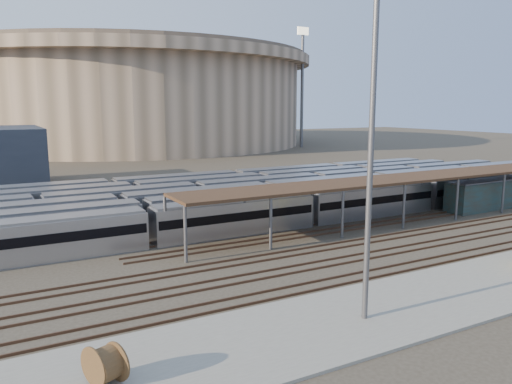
{
  "coord_description": "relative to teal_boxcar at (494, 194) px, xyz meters",
  "views": [
    {
      "loc": [
        -22.71,
        -38.43,
        13.5
      ],
      "look_at": [
        4.82,
        12.0,
        3.57
      ],
      "focal_mm": 35.0,
      "sensor_mm": 36.0,
      "label": 1
    }
  ],
  "objects": [
    {
      "name": "inspection_shed",
      "position": [
        -14.74,
        0.0,
        3.12
      ],
      "size": [
        60.3,
        6.0,
        5.3
      ],
      "color": "#525257",
      "rests_on": "ground"
    },
    {
      "name": "stadium",
      "position": [
        -11.74,
        136.0,
        14.61
      ],
      "size": [
        124.0,
        124.0,
        32.5
      ],
      "color": "tan",
      "rests_on": "ground"
    },
    {
      "name": "ground",
      "position": [
        -36.74,
        -4.0,
        -1.87
      ],
      "size": [
        420.0,
        420.0,
        0.0
      ],
      "primitive_type": "plane",
      "color": "#383026",
      "rests_on": "ground"
    },
    {
      "name": "cable_reel_east",
      "position": [
        -55.18,
        -19.39,
        -0.66
      ],
      "size": [
        1.8,
        2.28,
        2.01
      ],
      "primitive_type": "cylinder",
      "rotation": [
        0.0,
        1.57,
        0.39
      ],
      "color": "brown",
      "rests_on": "apron"
    },
    {
      "name": "empty_tracks",
      "position": [
        -36.74,
        -9.0,
        -1.78
      ],
      "size": [
        170.0,
        9.62,
        0.18
      ],
      "color": "#4C3323",
      "rests_on": "ground"
    },
    {
      "name": "apron",
      "position": [
        -41.74,
        -19.0,
        -1.77
      ],
      "size": [
        50.0,
        9.0,
        0.2
      ],
      "primitive_type": "cube",
      "color": "gray",
      "rests_on": "ground"
    },
    {
      "name": "subway_trains",
      "position": [
        -40.55,
        14.5,
        -0.07
      ],
      "size": [
        130.09,
        23.9,
        3.6
      ],
      "color": "#A7A7AB",
      "rests_on": "ground"
    },
    {
      "name": "floodlight_3",
      "position": [
        -46.74,
        156.0,
        18.78
      ],
      "size": [
        4.0,
        1.0,
        38.4
      ],
      "color": "#525257",
      "rests_on": "ground"
    },
    {
      "name": "floodlight_2",
      "position": [
        33.26,
        96.0,
        18.78
      ],
      "size": [
        4.0,
        1.0,
        38.4
      ],
      "color": "#525257",
      "rests_on": "ground"
    },
    {
      "name": "yard_light_pole",
      "position": [
        -39.07,
        -19.5,
        8.27
      ],
      "size": [
        0.81,
        0.36,
        19.71
      ],
      "color": "#525257",
      "rests_on": "apron"
    },
    {
      "name": "teal_boxcar",
      "position": [
        0.0,
        0.0,
        0.0
      ],
      "size": [
        16.05,
        3.44,
        3.73
      ],
      "primitive_type": "cube",
      "rotation": [
        0.0,
        0.0,
        0.02
      ],
      "color": "#1A4143",
      "rests_on": "ground"
    }
  ]
}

